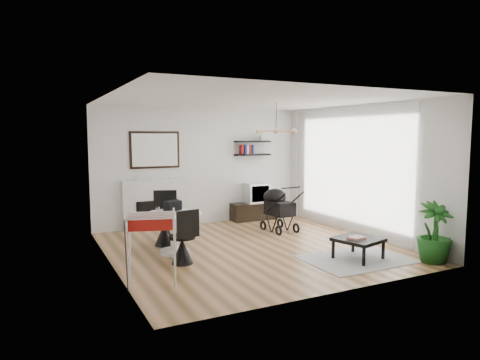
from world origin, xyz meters
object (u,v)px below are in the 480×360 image
tv_console (254,211)px  drying_rack (152,248)px  dining_table (174,227)px  potted_plant (434,232)px  crt_tv (256,193)px  fireplace (157,198)px  stroller (278,211)px  coffee_table (358,240)px

tv_console → drying_rack: drying_rack is taller
drying_rack → dining_table: bearing=78.2°
dining_table → potted_plant: (3.63, -2.41, 0.02)m
crt_tv → dining_table: 3.38m
fireplace → tv_console: (2.39, -0.13, -0.47)m
dining_table → potted_plant: size_ratio=0.99×
fireplace → crt_tv: bearing=-3.2°
stroller → tv_console: bearing=81.9°
crt_tv → tv_console: bearing=176.4°
tv_console → coffee_table: bearing=-90.3°
fireplace → tv_console: 2.44m
tv_console → drying_rack: bearing=-135.1°
stroller → dining_table: bearing=-168.3°
tv_console → potted_plant: bearing=-77.7°
stroller → potted_plant: bearing=-75.4°
tv_console → potted_plant: (0.96, -4.41, 0.28)m
crt_tv → coffee_table: size_ratio=0.66×
tv_console → stroller: 1.31m
stroller → potted_plant: size_ratio=1.03×
crt_tv → drying_rack: bearing=-135.5°
tv_console → stroller: bearing=-94.1°
fireplace → dining_table: size_ratio=2.19×
coffee_table → fireplace: bearing=121.5°
tv_console → dining_table: dining_table is taller
dining_table → potted_plant: 4.35m
tv_console → fireplace: bearing=176.8°
dining_table → drying_rack: bearing=-118.6°
fireplace → tv_console: fireplace is taller
tv_console → stroller: size_ratio=1.12×
fireplace → coffee_table: fireplace is taller
dining_table → drying_rack: 1.63m
stroller → fireplace: bearing=144.3°
fireplace → drying_rack: bearing=-106.5°
potted_plant → tv_console: bearing=102.3°
tv_console → crt_tv: crt_tv is taller
stroller → drying_rack: bearing=-151.3°
fireplace → stroller: (2.30, -1.42, -0.25)m
stroller → potted_plant: (1.05, -3.13, 0.06)m
dining_table → coffee_table: (2.65, -1.72, -0.15)m
fireplace → dining_table: (-0.28, -2.14, -0.21)m
stroller → potted_plant: stroller is taller
drying_rack → stroller: same height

